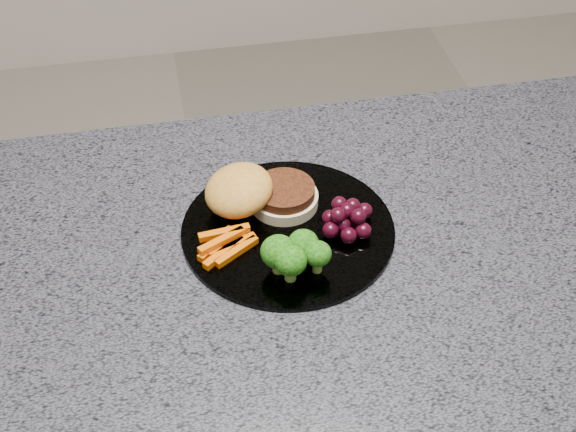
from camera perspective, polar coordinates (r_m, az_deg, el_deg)
name	(u,v)px	position (r m, az deg, el deg)	size (l,w,h in m)	color
countertop	(249,275)	(0.96, -2.80, -4.19)	(1.20, 0.60, 0.04)	#4A4A53
plate	(288,230)	(0.98, 0.00, -0.99)	(0.26, 0.26, 0.01)	white
burger	(255,195)	(0.99, -2.36, 1.50)	(0.16, 0.11, 0.05)	beige
carrot_sticks	(225,244)	(0.95, -4.47, -1.99)	(0.07, 0.06, 0.02)	#CF5303
broccoli	(294,253)	(0.90, 0.41, -2.66)	(0.08, 0.06, 0.05)	olive
grape_bunch	(348,218)	(0.97, 4.27, -0.16)	(0.07, 0.06, 0.03)	black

